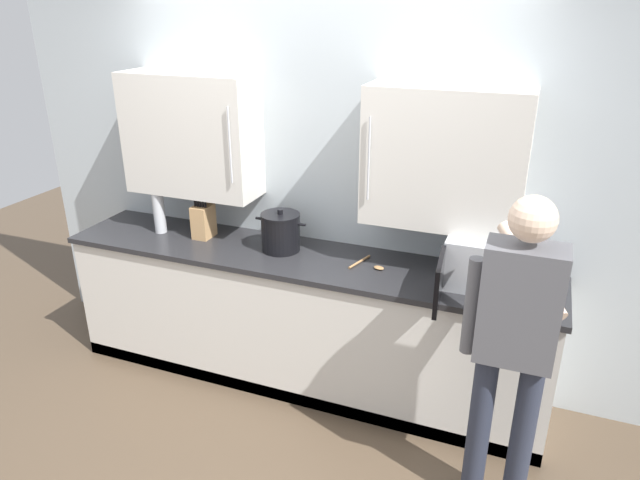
{
  "coord_description": "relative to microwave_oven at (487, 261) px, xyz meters",
  "views": [
    {
      "loc": [
        1.3,
        -2.16,
        2.4
      ],
      "look_at": [
        0.15,
        0.8,
        1.06
      ],
      "focal_mm": 32.37,
      "sensor_mm": 36.0,
      "label": 1
    }
  ],
  "objects": [
    {
      "name": "knife_block",
      "position": [
        -1.84,
        0.02,
        -0.03
      ],
      "size": [
        0.11,
        0.15,
        0.31
      ],
      "color": "tan",
      "rests_on": "counter_unit"
    },
    {
      "name": "wooden_spoon",
      "position": [
        -0.67,
        -0.02,
        -0.13
      ],
      "size": [
        0.21,
        0.21,
        0.02
      ],
      "color": "#A37547",
      "rests_on": "counter_unit"
    },
    {
      "name": "person_figure",
      "position": [
        0.2,
        -0.66,
        -0.06
      ],
      "size": [
        0.44,
        0.5,
        1.67
      ],
      "color": "#282D3D",
      "rests_on": "ground_plane"
    },
    {
      "name": "counter_unit",
      "position": [
        -1.11,
        -0.03,
        -0.6
      ],
      "size": [
        3.15,
        0.61,
        0.91
      ],
      "color": "beige",
      "rests_on": "ground_plane"
    },
    {
      "name": "ground_plane",
      "position": [
        -1.11,
        -0.88,
        -1.06
      ],
      "size": [
        9.61,
        9.61,
        0.0
      ],
      "primitive_type": "plane",
      "color": "#4C3D2D"
    },
    {
      "name": "stock_pot",
      "position": [
        -1.27,
        0.02,
        -0.02
      ],
      "size": [
        0.34,
        0.25,
        0.27
      ],
      "color": "black",
      "rests_on": "counter_unit"
    },
    {
      "name": "microwave_oven",
      "position": [
        0.0,
        0.0,
        0.0
      ],
      "size": [
        0.49,
        0.73,
        0.29
      ],
      "color": "#B7BABF",
      "rests_on": "counter_unit"
    },
    {
      "name": "thermos_flask",
      "position": [
        -2.17,
        -0.01,
        0.01
      ],
      "size": [
        0.08,
        0.08,
        0.29
      ],
      "color": "#B7BABF",
      "rests_on": "counter_unit"
    },
    {
      "name": "back_wall_tiled",
      "position": [
        -1.11,
        0.26,
        0.33
      ],
      "size": [
        4.36,
        0.44,
        2.63
      ],
      "color": "#B2BCC1",
      "rests_on": "ground_plane"
    }
  ]
}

